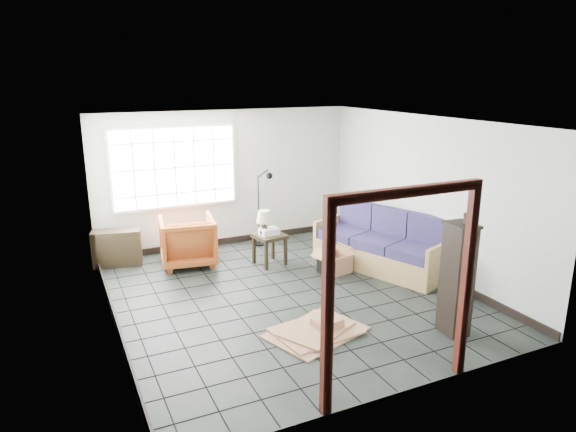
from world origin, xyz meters
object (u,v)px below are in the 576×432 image
armchair (188,239)px  side_table (270,240)px  futon_sofa (383,247)px  tall_shelf (457,279)px

armchair → side_table: (1.29, -0.60, -0.02)m
armchair → side_table: bearing=163.7°
futon_sofa → armchair: 3.38m
side_table → futon_sofa: bearing=-29.2°
side_table → tall_shelf: (1.16, -3.29, 0.30)m
armchair → side_table: 1.43m
futon_sofa → armchair: size_ratio=2.61×
armchair → side_table: size_ratio=1.63×
side_table → tall_shelf: size_ratio=0.39×
futon_sofa → tall_shelf: tall_shelf is taller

